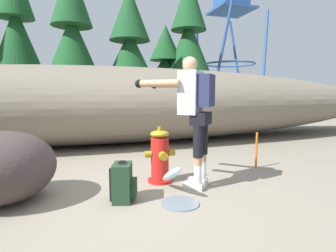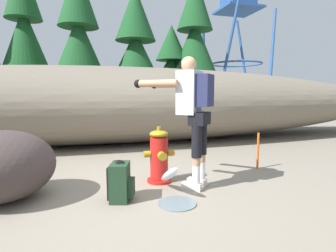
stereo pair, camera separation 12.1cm
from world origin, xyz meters
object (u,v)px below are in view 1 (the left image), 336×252
utility_worker (193,105)px  boulder_mid (3,167)px  fire_hydrant (160,157)px  spare_backpack (123,183)px  survey_stake (256,150)px

utility_worker → boulder_mid: 2.34m
fire_hydrant → utility_worker: utility_worker is taller
fire_hydrant → boulder_mid: (-1.88, -0.13, 0.05)m
spare_backpack → utility_worker: bearing=28.8°
fire_hydrant → survey_stake: fire_hydrant is taller
fire_hydrant → survey_stake: size_ratio=1.30×
utility_worker → spare_backpack: (-0.95, -0.20, -0.87)m
utility_worker → survey_stake: utility_worker is taller
spare_backpack → survey_stake: survey_stake is taller
fire_hydrant → boulder_mid: 1.89m
fire_hydrant → survey_stake: 1.74m
spare_backpack → survey_stake: 2.43m
utility_worker → spare_backpack: utility_worker is taller
survey_stake → fire_hydrant: bearing=-173.5°
boulder_mid → survey_stake: bearing=5.2°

